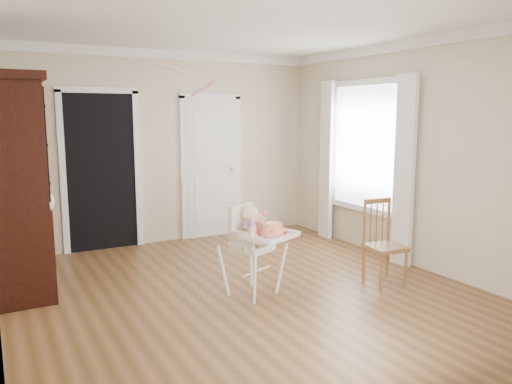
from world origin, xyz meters
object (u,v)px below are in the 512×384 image
cake (272,229)px  dining_chair (384,244)px  high_chair (253,239)px  china_cabinet (18,185)px  sippy_cup (252,229)px

cake → dining_chair: bearing=-5.8°
high_chair → dining_chair: size_ratio=1.04×
cake → china_cabinet: size_ratio=0.12×
china_cabinet → dining_chair: china_cabinet is taller
sippy_cup → dining_chair: 1.58m
high_chair → dining_chair: bearing=-36.1°
dining_chair → high_chair: bearing=173.1°
china_cabinet → high_chair: bearing=-32.1°
high_chair → dining_chair: high_chair is taller
high_chair → china_cabinet: size_ratio=0.42×
high_chair → sippy_cup: (-0.10, -0.16, 0.15)m
sippy_cup → china_cabinet: bearing=143.3°
cake → dining_chair: size_ratio=0.30×
china_cabinet → dining_chair: (3.48, -1.62, -0.69)m
sippy_cup → china_cabinet: (-1.94, 1.45, 0.38)m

